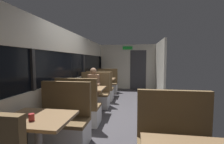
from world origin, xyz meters
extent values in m
cube|color=#423F44|center=(0.00, 0.00, -0.01)|extent=(3.30, 9.20, 0.02)
cube|color=beige|center=(-1.45, 0.00, 0.47)|extent=(0.08, 8.40, 0.95)
cube|color=beige|center=(-1.45, 0.00, 2.00)|extent=(0.08, 8.40, 0.60)
cube|color=black|center=(-1.46, 0.00, 1.32)|extent=(0.03, 8.40, 0.75)
cube|color=#2D2D30|center=(-1.43, -1.40, 1.32)|extent=(0.06, 0.08, 0.75)
cube|color=#2D2D30|center=(-1.43, 1.40, 1.32)|extent=(0.06, 0.08, 0.75)
cube|color=#2D2D30|center=(-1.43, 4.20, 1.32)|extent=(0.06, 0.08, 0.75)
cube|color=beige|center=(0.00, 4.20, 1.15)|extent=(2.90, 0.08, 2.30)
cube|color=#333338|center=(0.55, 4.15, 1.00)|extent=(0.80, 0.04, 2.00)
cube|color=green|center=(0.00, 4.14, 2.12)|extent=(0.50, 0.03, 0.16)
cube|color=beige|center=(1.45, 3.00, 1.15)|extent=(0.08, 2.40, 2.30)
cube|color=olive|center=(-0.89, -2.09, 0.72)|extent=(0.90, 0.70, 0.04)
cube|color=silver|center=(-0.89, -1.43, 0.20)|extent=(0.95, 0.50, 0.39)
cube|color=brown|center=(-0.89, -1.43, 0.42)|extent=(0.95, 0.50, 0.06)
cube|color=brown|center=(-0.89, -1.22, 0.78)|extent=(0.95, 0.08, 0.65)
cylinder|color=#9E9EA3|center=(-0.89, 0.15, 0.35)|extent=(0.10, 0.10, 0.70)
cube|color=olive|center=(-0.89, 0.15, 0.72)|extent=(0.90, 0.70, 0.04)
cube|color=silver|center=(-0.89, -0.51, 0.20)|extent=(0.95, 0.50, 0.39)
cube|color=brown|center=(-0.89, -0.51, 0.42)|extent=(0.95, 0.50, 0.06)
cube|color=brown|center=(-0.89, -0.72, 0.78)|extent=(0.95, 0.08, 0.65)
cube|color=silver|center=(-0.89, 0.81, 0.20)|extent=(0.95, 0.50, 0.39)
cube|color=brown|center=(-0.89, 0.81, 0.42)|extent=(0.95, 0.50, 0.06)
cube|color=brown|center=(-0.89, 1.02, 0.78)|extent=(0.95, 0.08, 0.65)
cylinder|color=#9E9EA3|center=(-0.89, 2.40, 0.35)|extent=(0.10, 0.10, 0.70)
cube|color=olive|center=(-0.89, 2.40, 0.72)|extent=(0.90, 0.70, 0.04)
cube|color=silver|center=(-0.89, 1.74, 0.20)|extent=(0.95, 0.50, 0.39)
cube|color=brown|center=(-0.89, 1.74, 0.42)|extent=(0.95, 0.50, 0.06)
cube|color=brown|center=(-0.89, 1.53, 0.78)|extent=(0.95, 0.08, 0.65)
cube|color=silver|center=(-0.89, 3.06, 0.20)|extent=(0.95, 0.50, 0.39)
cube|color=brown|center=(-0.89, 3.06, 0.42)|extent=(0.95, 0.50, 0.06)
cube|color=brown|center=(-0.89, 3.27, 0.78)|extent=(0.95, 0.08, 0.65)
cube|color=brown|center=(0.89, -1.82, 0.78)|extent=(0.95, 0.08, 0.65)
cube|color=#26262D|center=(-0.89, 0.81, 0.23)|extent=(0.30, 0.36, 0.45)
cube|color=#8C664C|center=(-0.89, 0.76, 0.75)|extent=(0.34, 0.22, 0.60)
sphere|color=#8C664C|center=(-0.89, 0.74, 1.16)|extent=(0.20, 0.20, 0.20)
cylinder|color=#8C664C|center=(-1.09, 0.58, 0.77)|extent=(0.07, 0.28, 0.07)
cylinder|color=#8C664C|center=(-0.69, 0.58, 0.77)|extent=(0.07, 0.28, 0.07)
cylinder|color=#B23333|center=(-0.89, -2.22, 0.79)|extent=(0.07, 0.07, 0.09)
camera|label=1|loc=(0.38, -3.95, 1.50)|focal=24.97mm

